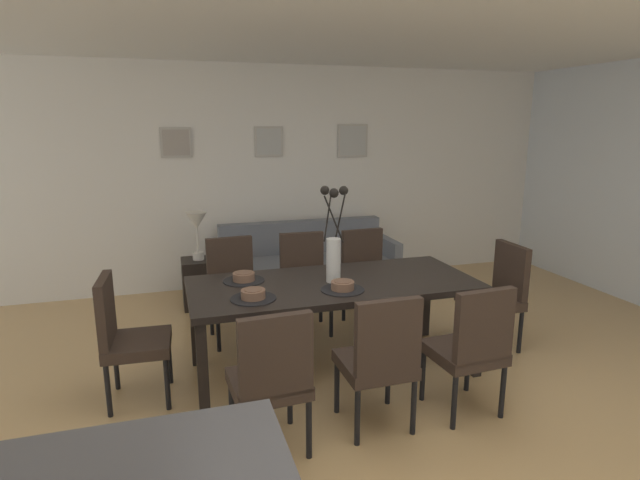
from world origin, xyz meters
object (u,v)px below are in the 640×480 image
object	(u,v)px
dining_chair_mid_left	(472,344)
bowl_near_right	(244,276)
centerpiece_vase	(334,246)
sofa	(308,269)
framed_picture_left	(176,143)
dining_chair_mid_right	(366,273)
framed_picture_right	(353,141)
dining_chair_head_east	(498,291)
bowl_near_left	(253,293)
framed_picture_center	(269,142)
side_table	(200,283)
dining_table	(333,290)
dining_chair_far_left	(380,356)
dining_chair_near_right	(233,284)
table_lamp	(197,225)
dining_chair_near_left	(271,375)
dining_chair_head_west	(125,333)
dining_chair_far_right	(304,277)
bowl_far_left	(343,285)

from	to	relation	value
dining_chair_mid_left	bowl_near_right	world-z (taller)	dining_chair_mid_left
centerpiece_vase	sofa	world-z (taller)	centerpiece_vase
framed_picture_left	centerpiece_vase	bearing A→B (deg)	-66.45
dining_chair_mid_left	dining_chair_mid_right	world-z (taller)	same
framed_picture_right	dining_chair_head_east	bearing A→B (deg)	-78.80
bowl_near_left	sofa	bearing A→B (deg)	65.08
dining_chair_head_east	framed_picture_center	xyz separation A→B (m)	(-1.52, 2.39, 1.21)
side_table	framed_picture_left	world-z (taller)	framed_picture_left
bowl_near_right	sofa	xyz separation A→B (m)	(0.99, 1.69, -0.50)
dining_table	dining_chair_far_left	distance (m)	0.88
centerpiece_vase	framed_picture_center	size ratio (longest dim) A/B	2.10
dining_chair_far_left	bowl_near_right	size ratio (longest dim) A/B	5.41
dining_chair_near_right	table_lamp	distance (m)	1.03
dining_chair_near_left	framed_picture_center	world-z (taller)	framed_picture_center
dining_table	bowl_near_right	bearing A→B (deg)	161.97
dining_chair_near_left	dining_chair_head_east	distance (m)	2.39
sofa	framed_picture_left	bearing A→B (deg)	159.89
framed_picture_left	framed_picture_center	bearing A→B (deg)	-0.00
dining_chair_near_left	framed_picture_center	size ratio (longest dim) A/B	2.63
dining_chair_head_west	dining_chair_mid_left	bearing A→B (deg)	-21.40
dining_table	dining_chair_head_west	size ratio (longest dim) A/B	2.39
framed_picture_left	framed_picture_right	world-z (taller)	framed_picture_right
dining_chair_far_right	bowl_far_left	world-z (taller)	dining_chair_far_right
dining_chair_mid_left	sofa	distance (m)	2.82
dining_chair_head_west	framed_picture_left	size ratio (longest dim) A/B	2.72
dining_table	sofa	bearing A→B (deg)	80.31
dining_chair_near_left	dining_chair_near_right	size ratio (longest dim) A/B	1.00
side_table	framed_picture_center	xyz separation A→B (m)	(0.91, 0.60, 1.46)
dining_table	dining_chair_near_right	size ratio (longest dim) A/B	2.39
dining_chair_near_right	framed_picture_left	bearing A→B (deg)	104.09
dining_chair_head_west	framed_picture_center	bearing A→B (deg)	57.77
dining_chair_far_right	bowl_near_right	xyz separation A→B (m)	(-0.67, -0.68, 0.27)
dining_chair_near_right	dining_chair_head_west	size ratio (longest dim) A/B	1.00
framed_picture_right	dining_chair_near_left	bearing A→B (deg)	-117.52
bowl_near_left	dining_chair_mid_right	bearing A→B (deg)	39.78
dining_chair_near_left	framed_picture_right	xyz separation A→B (m)	(1.73, 3.32, 1.21)
dining_chair_mid_right	centerpiece_vase	xyz separation A→B (m)	(-0.63, -0.86, 0.51)
bowl_near_left	table_lamp	size ratio (longest dim) A/B	0.33
framed_picture_right	dining_chair_near_right	bearing A→B (deg)	-138.36
dining_chair_near_right	centerpiece_vase	size ratio (longest dim) A/B	1.25
dining_chair_far_right	dining_chair_head_east	world-z (taller)	same
dining_chair_near_left	bowl_near_left	distance (m)	0.75
dining_table	framed_picture_right	world-z (taller)	framed_picture_right
framed_picture_left	framed_picture_right	size ratio (longest dim) A/B	0.85
side_table	centerpiece_vase	bearing A→B (deg)	-63.34
dining_chair_head_east	dining_chair_far_right	bearing A→B (deg)	149.86
dining_table	dining_chair_near_left	size ratio (longest dim) A/B	2.39
dining_chair_head_east	centerpiece_vase	world-z (taller)	centerpiece_vase
dining_chair_mid_right	table_lamp	distance (m)	1.85
dining_chair_near_left	framed_picture_left	size ratio (longest dim) A/B	2.72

